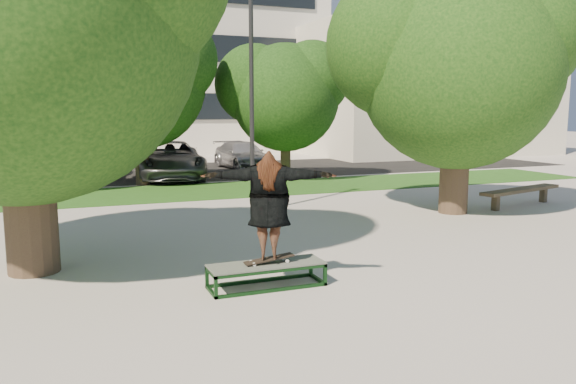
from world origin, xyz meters
name	(u,v)px	position (x,y,z in m)	size (l,w,h in m)	color
ground	(286,262)	(0.00, 0.00, 0.00)	(120.00, 120.00, 0.00)	#9B948E
grass_strip	(212,191)	(1.00, 9.50, 0.01)	(30.00, 4.00, 0.02)	#1F4513
asphalt_strip	(154,173)	(0.00, 16.00, 0.01)	(40.00, 8.00, 0.01)	black
tree_left	(11,3)	(-4.29, 1.09, 4.42)	(6.96, 5.95, 7.12)	#38281E
tree_right	(454,57)	(5.92, 3.08, 4.09)	(6.24, 5.33, 6.51)	#38281E
bg_tree_mid	(136,75)	(-1.08, 12.08, 4.02)	(5.76, 4.92, 6.24)	#38281E
bg_tree_right	(283,91)	(4.43, 11.57, 3.49)	(5.04, 4.31, 5.43)	#38281E
lamppost	(252,94)	(1.00, 5.00, 3.15)	(0.25, 0.15, 6.11)	#2D2D30
office_building	(84,32)	(-2.00, 31.98, 8.00)	(30.00, 14.12, 16.00)	silver
side_building	(420,91)	(18.00, 22.00, 4.00)	(15.00, 10.00, 8.00)	beige
grind_box	(266,275)	(-0.81, -1.22, 0.19)	(1.80, 0.60, 0.38)	#113314
skater_rig	(269,205)	(-0.76, -1.22, 1.29)	(2.10, 1.32, 1.75)	white
bench	(521,191)	(8.50, 3.16, 0.43)	(3.36, 1.30, 0.52)	brown
car_dark	(91,160)	(-2.62, 15.56, 0.68)	(1.43, 4.11, 1.35)	black
car_grey	(171,160)	(0.33, 13.54, 0.75)	(2.50, 5.41, 1.50)	#5D5D62
car_silver_b	(243,155)	(4.22, 16.38, 0.63)	(1.78, 4.37, 1.27)	#A09FA4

